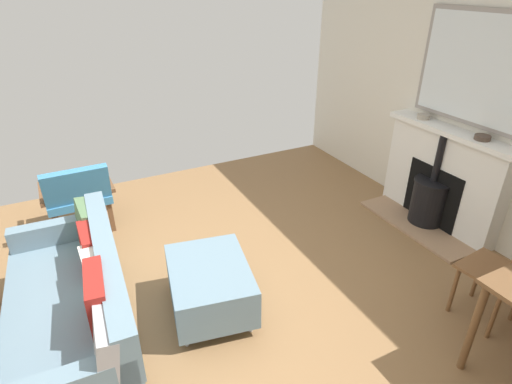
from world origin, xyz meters
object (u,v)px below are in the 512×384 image
armchair_accent (78,193)px  dining_chair_near_fireplace (508,268)px  fireplace (438,184)px  mantel_bowl_near (423,116)px  sofa (77,304)px  ottoman (210,284)px  mantel_bowl_far (483,137)px

armchair_accent → dining_chair_near_fireplace: size_ratio=0.88×
fireplace → mantel_bowl_near: (-0.01, -0.37, 0.61)m
sofa → dining_chair_near_fireplace: dining_chair_near_fireplace is taller
mantel_bowl_near → armchair_accent: mantel_bowl_near is taller
fireplace → armchair_accent: fireplace is taller
ottoman → sofa: bearing=-6.5°
ottoman → mantel_bowl_near: bearing=-168.4°
mantel_bowl_far → sofa: bearing=-4.2°
sofa → ottoman: 0.94m
sofa → armchair_accent: (-0.18, -1.56, 0.09)m
ottoman → dining_chair_near_fireplace: dining_chair_near_fireplace is taller
mantel_bowl_near → ottoman: 2.79m
dining_chair_near_fireplace → sofa: bearing=-23.3°
ottoman → armchair_accent: bearing=-65.7°
mantel_bowl_near → mantel_bowl_far: size_ratio=0.93×
mantel_bowl_far → sofa: 3.62m
dining_chair_near_fireplace → armchair_accent: bearing=-46.7°
fireplace → dining_chair_near_fireplace: fireplace is taller
sofa → armchair_accent: size_ratio=2.27×
mantel_bowl_near → dining_chair_near_fireplace: 1.88m
fireplace → dining_chair_near_fireplace: size_ratio=1.62×
fireplace → sofa: 3.53m
mantel_bowl_far → armchair_accent: (3.37, -1.83, -0.63)m
dining_chair_near_fireplace → fireplace: bearing=-120.6°
ottoman → dining_chair_near_fireplace: size_ratio=1.00×
fireplace → dining_chair_near_fireplace: 1.47m
mantel_bowl_far → armchair_accent: bearing=-28.5°
mantel_bowl_near → mantel_bowl_far: mantel_bowl_near is taller
mantel_bowl_far → ottoman: 2.74m
dining_chair_near_fireplace → mantel_bowl_near: bearing=-115.0°
mantel_bowl_far → ottoman: mantel_bowl_far is taller
fireplace → sofa: (3.53, 0.06, -0.11)m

